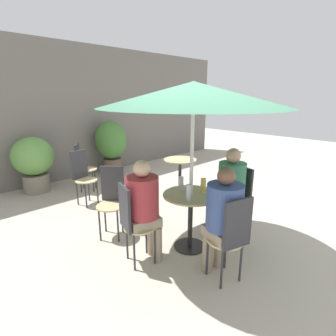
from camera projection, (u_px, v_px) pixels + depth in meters
name	position (u px, v px, depth m)	size (l,w,h in m)	color
ground_plane	(207.00, 245.00, 3.41)	(20.00, 20.00, 0.00)	#B2A899
storefront_wall	(65.00, 113.00, 5.79)	(10.00, 0.06, 3.00)	slate
cafe_table_near	(191.00, 209.00, 3.23)	(0.68, 0.68, 0.72)	black
cafe_table_far	(180.00, 170.00, 4.98)	(0.62, 0.62, 0.72)	black
bistro_chair_0	(132.00, 219.00, 2.89)	(0.41, 0.39, 0.96)	tan
bistro_chair_1	(232.00, 234.00, 2.57)	(0.39, 0.41, 0.96)	tan
bistro_chair_2	(238.00, 195.00, 3.56)	(0.41, 0.39, 0.96)	tan
bistro_chair_3	(82.00, 164.00, 5.22)	(0.43, 0.43, 0.96)	tan
bistro_chair_4	(112.00, 195.00, 3.57)	(0.43, 0.43, 0.96)	tan
bistro_chair_5	(82.00, 173.00, 4.59)	(0.38, 0.40, 0.96)	tan
seated_person_0	(144.00, 203.00, 2.91)	(0.42, 0.39, 1.22)	gray
seated_person_1	(223.00, 214.00, 2.66)	(0.40, 0.42, 1.22)	gray
seated_person_2	(230.00, 186.00, 3.45)	(0.41, 0.39, 1.23)	brown
beer_glass_0	(181.00, 184.00, 3.29)	(0.06, 0.06, 0.18)	silver
beer_glass_1	(189.00, 192.00, 2.99)	(0.06, 0.06, 0.18)	silver
beer_glass_2	(203.00, 185.00, 3.24)	(0.07, 0.07, 0.17)	#DBC65B
potted_plant_0	(33.00, 160.00, 5.14)	(0.78, 0.78, 1.11)	slate
potted_plant_1	(111.00, 144.00, 6.28)	(0.74, 0.74, 1.30)	brown
umbrella	(193.00, 95.00, 2.87)	(2.13, 2.13, 2.03)	silver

